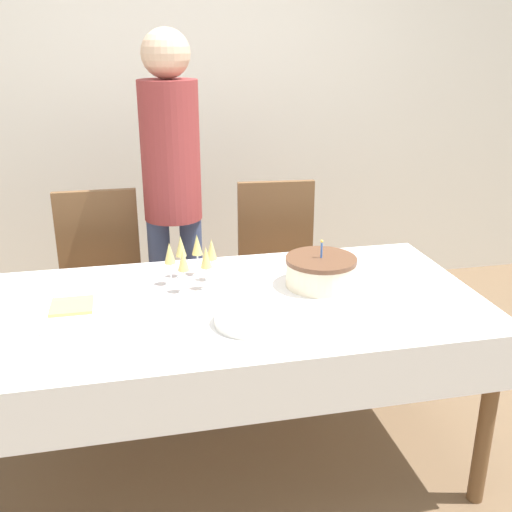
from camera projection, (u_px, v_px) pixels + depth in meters
name	position (u px, v px, depth m)	size (l,w,h in m)	color
ground_plane	(218.00, 465.00, 2.48)	(12.00, 12.00, 0.00)	brown
wall_back	(167.00, 91.00, 3.70)	(8.00, 0.05, 2.70)	silver
dining_table	(215.00, 327.00, 2.26)	(2.02, 0.95, 0.74)	white
dining_chair_far_left	(101.00, 282.00, 2.93)	(0.42, 0.42, 0.97)	brown
dining_chair_far_right	(279.00, 268.00, 3.11)	(0.45, 0.45, 0.97)	brown
birthday_cake	(321.00, 271.00, 2.36)	(0.28, 0.28, 0.19)	beige
champagne_tray	(192.00, 264.00, 2.36)	(0.30, 0.30, 0.18)	silver
plate_stack_main	(252.00, 318.00, 2.06)	(0.26, 0.26, 0.04)	silver
cake_knife	(350.00, 308.00, 2.18)	(0.30, 0.08, 0.00)	silver
fork_pile	(68.00, 329.00, 2.00)	(0.18, 0.08, 0.02)	silver
napkin_pile	(72.00, 306.00, 2.18)	(0.15, 0.15, 0.01)	#E0D166
person_standing	(172.00, 176.00, 2.87)	(0.28, 0.28, 1.71)	#3F4C72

